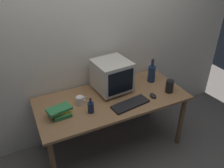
# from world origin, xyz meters

# --- Properties ---
(ground_plane) EXTENTS (6.00, 6.00, 0.00)m
(ground_plane) POSITION_xyz_m (0.00, 0.00, 0.00)
(ground_plane) COLOR slate
(back_wall) EXTENTS (4.00, 0.08, 2.50)m
(back_wall) POSITION_xyz_m (0.00, 0.45, 1.25)
(back_wall) COLOR silver
(back_wall) RESTS_ON ground
(desk) EXTENTS (1.68, 0.77, 0.73)m
(desk) POSITION_xyz_m (0.00, 0.00, 0.65)
(desk) COLOR #9E7047
(desk) RESTS_ON ground
(crt_monitor) EXTENTS (0.41, 0.42, 0.37)m
(crt_monitor) POSITION_xyz_m (0.07, 0.15, 0.92)
(crt_monitor) COLOR beige
(crt_monitor) RESTS_ON desk
(keyboard) EXTENTS (0.44, 0.21, 0.02)m
(keyboard) POSITION_xyz_m (0.12, -0.21, 0.74)
(keyboard) COLOR black
(keyboard) RESTS_ON desk
(computer_mouse) EXTENTS (0.07, 0.11, 0.04)m
(computer_mouse) POSITION_xyz_m (0.42, -0.18, 0.75)
(computer_mouse) COLOR black
(computer_mouse) RESTS_ON desk
(bottle_tall) EXTENTS (0.09, 0.09, 0.31)m
(bottle_tall) POSITION_xyz_m (0.60, 0.12, 0.85)
(bottle_tall) COLOR navy
(bottle_tall) RESTS_ON desk
(bottle_short) EXTENTS (0.06, 0.06, 0.18)m
(bottle_short) POSITION_xyz_m (-0.31, -0.14, 0.80)
(bottle_short) COLOR navy
(bottle_short) RESTS_ON desk
(book_stack) EXTENTS (0.26, 0.18, 0.10)m
(book_stack) POSITION_xyz_m (-0.60, -0.06, 0.78)
(book_stack) COLOR #33894C
(book_stack) RESTS_ON desk
(mug) EXTENTS (0.12, 0.08, 0.09)m
(mug) POSITION_xyz_m (-0.36, 0.04, 0.78)
(mug) COLOR white
(mug) RESTS_ON desk
(metal_canister) EXTENTS (0.09, 0.09, 0.15)m
(metal_canister) POSITION_xyz_m (0.65, -0.17, 0.81)
(metal_canister) COLOR black
(metal_canister) RESTS_ON desk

